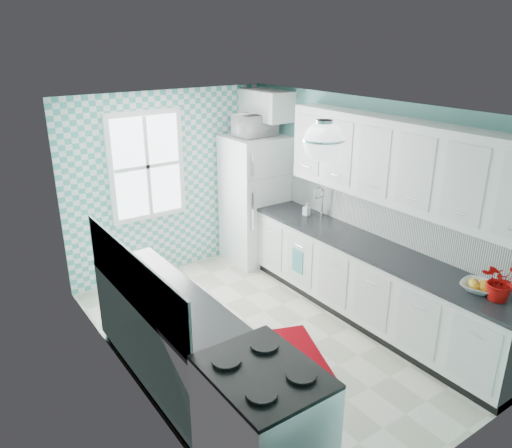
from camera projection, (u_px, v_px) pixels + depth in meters
floor at (265, 336)px, 5.59m from camera, size 3.00×4.40×0.02m
ceiling at (267, 108)px, 4.69m from camera, size 3.00×4.40×0.02m
wall_back at (171, 183)px, 6.83m from camera, size 3.00×0.02×2.50m
wall_front at (454, 329)px, 3.45m from camera, size 3.00×0.02×2.50m
wall_left at (126, 269)px, 4.33m from camera, size 0.02×4.40×2.50m
wall_right at (368, 205)px, 5.95m from camera, size 0.02×4.40×2.50m
accent_wall at (172, 184)px, 6.82m from camera, size 3.00×0.01×2.50m
window at (147, 166)px, 6.50m from camera, size 1.04×0.05×1.44m
backsplash_right at (393, 219)px, 5.65m from camera, size 0.02×3.60×0.51m
backsplash_left at (132, 277)px, 4.30m from camera, size 0.02×2.15×0.51m
upper_cabinets_right at (404, 164)px, 5.17m from camera, size 0.33×3.20×0.90m
upper_cabinet_fridge at (264, 105)px, 6.88m from camera, size 0.40×0.74×0.40m
ceiling_light at (323, 141)px, 4.15m from camera, size 0.34×0.34×0.35m
base_cabinets_right at (370, 285)px, 5.76m from camera, size 0.60×3.60×0.90m
countertop_right at (372, 248)px, 5.59m from camera, size 0.63×3.60×0.04m
base_cabinets_left at (168, 340)px, 4.72m from camera, size 0.60×2.15×0.90m
countertop_left at (166, 295)px, 4.56m from camera, size 0.63×2.15×0.04m
fridge at (255, 200)px, 7.22m from camera, size 0.80×0.79×1.84m
stove at (263, 430)px, 3.51m from camera, size 0.69×0.87×1.05m
sink at (311, 220)px, 6.41m from camera, size 0.53×0.45×0.53m
rug at (286, 357)px, 5.20m from camera, size 1.06×1.24×0.02m
dish_towel at (298, 261)px, 6.30m from camera, size 0.02×0.21×0.31m
fruit_bowl at (479, 287)px, 4.59m from camera, size 0.37×0.37×0.08m
potted_plant at (501, 280)px, 4.40m from camera, size 0.34×0.29×0.37m
soap_bottle at (307, 209)px, 6.51m from camera, size 0.09×0.09×0.17m
microwave at (255, 125)px, 6.83m from camera, size 0.56×0.39×0.31m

